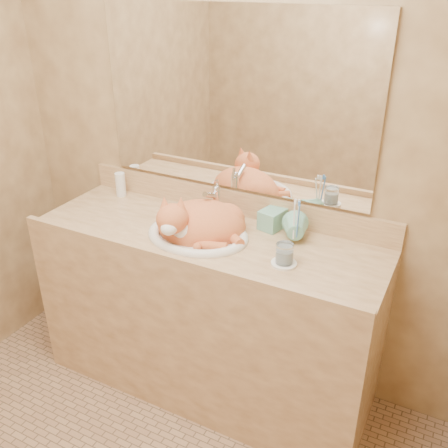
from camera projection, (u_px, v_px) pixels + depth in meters
The scene contains 12 objects.
wall_back at pixel (234, 132), 2.25m from camera, with size 2.40×0.02×2.50m, color brown.
vanity_counter at pixel (207, 313), 2.41m from camera, with size 1.60×0.55×0.85m, color #946942, non-canonical shape.
mirror at pixel (233, 102), 2.18m from camera, with size 1.30×0.02×0.80m, color white.
sink_basin at pixel (197, 222), 2.18m from camera, with size 0.45×0.38×0.14m, color white, non-canonical shape.
faucet at pixel (216, 202), 2.31m from camera, with size 0.05×0.13×0.19m, color silver, non-canonical shape.
cat at pixel (198, 222), 2.20m from camera, with size 0.40×0.32×0.22m, color #C7582E, non-canonical shape.
soap_dispenser at pixel (265, 212), 2.20m from camera, with size 0.09×0.09×0.20m, color #6CAD96.
toothbrush_cup at pixel (295, 235), 2.11m from camera, with size 0.12×0.12×0.11m, color #6CAD96.
toothbrushes at pixel (296, 219), 2.07m from camera, with size 0.04×0.04×0.22m, color white, non-canonical shape.
saucer at pixel (284, 264), 1.99m from camera, with size 0.10×0.10×0.01m, color white.
water_glass at pixel (284, 253), 1.97m from camera, with size 0.07×0.07×0.08m, color white.
lotion_bottle at pixel (121, 184), 2.59m from camera, with size 0.05×0.05×0.12m, color white.
Camera 1 is at (0.97, -0.97, 1.90)m, focal length 40.00 mm.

